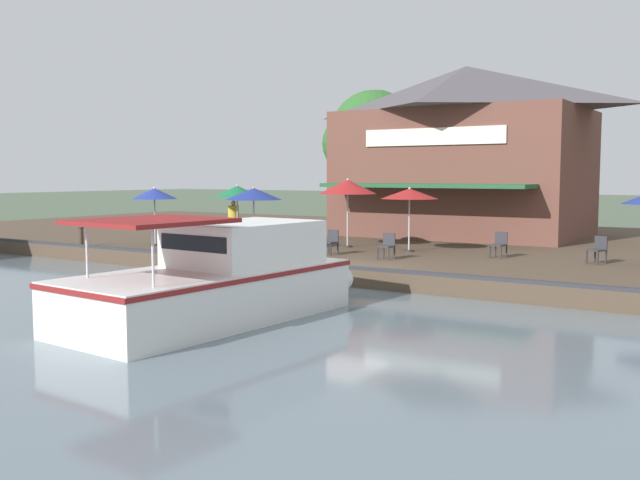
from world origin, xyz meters
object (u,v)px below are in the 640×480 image
(cafe_chair_back_row_seat, at_px, (195,234))
(cafe_chair_under_first_umbrella, at_px, (387,245))
(patio_umbrella_mid_patio_left, at_px, (409,194))
(cafe_chair_mid_patio, at_px, (331,241))
(patio_umbrella_by_entrance, at_px, (348,187))
(person_mid_patio, at_px, (233,215))
(patio_umbrella_far_corner, at_px, (254,194))
(cafe_chair_beside_entrance, at_px, (499,243))
(mooring_post, at_px, (81,236))
(tree_upstream_bank, at_px, (369,137))
(cafe_chair_facing_river, at_px, (598,248))
(motorboat_distant_upstream, at_px, (235,279))
(waterfront_restaurant, at_px, (465,150))
(patio_umbrella_back_row, at_px, (154,194))
(patio_umbrella_near_quay_edge, at_px, (237,191))

(cafe_chair_back_row_seat, bearing_deg, cafe_chair_under_first_umbrella, 91.51)
(patio_umbrella_mid_patio_left, bearing_deg, cafe_chair_mid_patio, -38.25)
(patio_umbrella_by_entrance, relative_size, person_mid_patio, 1.58)
(patio_umbrella_far_corner, height_order, cafe_chair_beside_entrance, patio_umbrella_far_corner)
(person_mid_patio, bearing_deg, mooring_post, -28.34)
(patio_umbrella_by_entrance, xyz_separation_m, tree_upstream_bank, (-10.51, -4.84, 2.46))
(cafe_chair_facing_river, bearing_deg, patio_umbrella_by_entrance, -91.46)
(cafe_chair_under_first_umbrella, bearing_deg, cafe_chair_mid_patio, -94.26)
(cafe_chair_back_row_seat, bearing_deg, motorboat_distant_upstream, 47.13)
(patio_umbrella_by_entrance, distance_m, cafe_chair_under_first_umbrella, 4.45)
(cafe_chair_under_first_umbrella, distance_m, cafe_chair_mid_patio, 2.25)
(cafe_chair_facing_river, distance_m, cafe_chair_mid_patio, 8.57)
(cafe_chair_facing_river, bearing_deg, person_mid_patio, -92.23)
(cafe_chair_beside_entrance, bearing_deg, waterfront_restaurant, -151.36)
(cafe_chair_mid_patio, bearing_deg, cafe_chair_under_first_umbrella, 85.74)
(cafe_chair_mid_patio, distance_m, mooring_post, 9.99)
(patio_umbrella_by_entrance, bearing_deg, cafe_chair_mid_patio, 17.90)
(cafe_chair_under_first_umbrella, bearing_deg, waterfront_restaurant, -172.29)
(waterfront_restaurant, distance_m, patio_umbrella_back_row, 13.95)
(patio_umbrella_mid_patio_left, bearing_deg, cafe_chair_back_row_seat, -70.64)
(cafe_chair_beside_entrance, xyz_separation_m, cafe_chair_mid_patio, (2.23, -5.16, 0.00))
(patio_umbrella_mid_patio_left, relative_size, cafe_chair_mid_patio, 2.69)
(patio_umbrella_back_row, distance_m, cafe_chair_facing_river, 16.09)
(patio_umbrella_back_row, height_order, person_mid_patio, patio_umbrella_back_row)
(cafe_chair_mid_patio, bearing_deg, cafe_chair_back_row_seat, -86.29)
(cafe_chair_mid_patio, height_order, mooring_post, cafe_chair_mid_patio)
(cafe_chair_facing_river, bearing_deg, patio_umbrella_near_quay_edge, -90.96)
(cafe_chair_facing_river, xyz_separation_m, mooring_post, (4.95, -17.88, -0.10))
(cafe_chair_beside_entrance, bearing_deg, cafe_chair_back_row_seat, -76.68)
(patio_umbrella_by_entrance, xyz_separation_m, mooring_post, (5.18, -8.81, -1.90))
(waterfront_restaurant, bearing_deg, patio_umbrella_by_entrance, -12.29)
(mooring_post, bearing_deg, person_mid_patio, 151.66)
(patio_umbrella_far_corner, bearing_deg, cafe_chair_back_row_seat, -87.49)
(patio_umbrella_back_row, xyz_separation_m, motorboat_distant_upstream, (7.04, 9.74, -1.69))
(patio_umbrella_near_quay_edge, bearing_deg, patio_umbrella_back_row, -20.24)
(patio_umbrella_by_entrance, bearing_deg, cafe_chair_beside_entrance, 87.32)
(cafe_chair_back_row_seat, relative_size, cafe_chair_under_first_umbrella, 1.00)
(waterfront_restaurant, relative_size, cafe_chair_beside_entrance, 12.67)
(patio_umbrella_near_quay_edge, bearing_deg, patio_umbrella_far_corner, 47.40)
(patio_umbrella_far_corner, relative_size, motorboat_distant_upstream, 0.28)
(cafe_chair_under_first_umbrella, bearing_deg, cafe_chair_back_row_seat, -88.49)
(cafe_chair_facing_river, xyz_separation_m, tree_upstream_bank, (-10.74, -13.91, 4.27))
(patio_umbrella_far_corner, height_order, person_mid_patio, patio_umbrella_far_corner)
(patio_umbrella_by_entrance, distance_m, patio_umbrella_back_row, 7.47)
(cafe_chair_back_row_seat, relative_size, motorboat_distant_upstream, 0.10)
(cafe_chair_beside_entrance, xyz_separation_m, cafe_chair_under_first_umbrella, (2.40, -2.92, 0.00))
(patio_umbrella_by_entrance, bearing_deg, tree_upstream_bank, -155.26)
(patio_umbrella_by_entrance, height_order, cafe_chair_back_row_seat, patio_umbrella_by_entrance)
(waterfront_restaurant, distance_m, cafe_chair_back_row_seat, 12.93)
(cafe_chair_back_row_seat, distance_m, motorboat_distant_upstream, 11.17)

